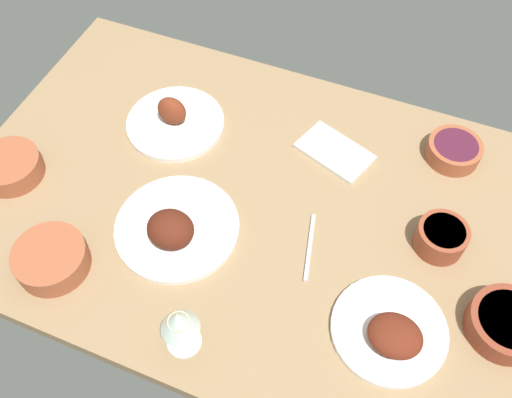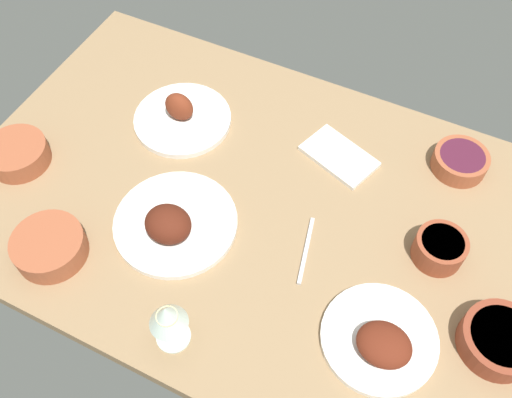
{
  "view_description": "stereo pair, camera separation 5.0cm",
  "coord_description": "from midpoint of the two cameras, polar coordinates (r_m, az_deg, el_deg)",
  "views": [
    {
      "loc": [
        -27.46,
        67.66,
        112.39
      ],
      "look_at": [
        0.0,
        0.0,
        6.0
      ],
      "focal_mm": 39.33,
      "sensor_mm": 36.0,
      "label": 1
    },
    {
      "loc": [
        -32.03,
        65.62,
        112.39
      ],
      "look_at": [
        0.0,
        0.0,
        6.0
      ],
      "focal_mm": 39.33,
      "sensor_mm": 36.0,
      "label": 2
    }
  ],
  "objects": [
    {
      "name": "bowl_onions",
      "position": [
        1.44,
        21.0,
        3.62
      ],
      "size": [
        13.13,
        13.13,
        4.65
      ],
      "color": "#A35133",
      "rests_on": "dining_table"
    },
    {
      "name": "bowl_sauce",
      "position": [
        1.28,
        19.26,
        -4.76
      ],
      "size": [
        11.1,
        11.1,
        6.22
      ],
      "color": "brown",
      "rests_on": "dining_table"
    },
    {
      "name": "folded_napkin",
      "position": [
        1.4,
        9.47,
        4.3
      ],
      "size": [
        20.36,
        16.06,
        1.2
      ],
      "primitive_type": "cube",
      "rotation": [
        0.0,
        0.0,
        -0.34
      ],
      "color": "white",
      "rests_on": "dining_table"
    },
    {
      "name": "plate_near_viewer",
      "position": [
        1.46,
        -6.57,
        8.32
      ],
      "size": [
        25.02,
        25.02,
        9.08
      ],
      "color": "white",
      "rests_on": "dining_table"
    },
    {
      "name": "bowl_cream",
      "position": [
        1.28,
        -19.24,
        -4.58
      ],
      "size": [
        15.69,
        15.69,
        5.63
      ],
      "color": "#A35133",
      "rests_on": "dining_table"
    },
    {
      "name": "bowl_pasta",
      "position": [
        1.47,
        -22.23,
        4.31
      ],
      "size": [
        14.9,
        14.9,
        5.29
      ],
      "color": "#A35133",
      "rests_on": "dining_table"
    },
    {
      "name": "fork_loose",
      "position": [
        1.24,
        6.26,
        -5.23
      ],
      "size": [
        4.59,
        16.63,
        0.8
      ],
      "primitive_type": "cube",
      "rotation": [
        0.0,
        0.0,
        1.79
      ],
      "color": "silver",
      "rests_on": "dining_table"
    },
    {
      "name": "bowl_soup",
      "position": [
        1.23,
        24.62,
        -12.94
      ],
      "size": [
        15.38,
        15.38,
        5.42
      ],
      "color": "brown",
      "rests_on": "dining_table"
    },
    {
      "name": "dining_table",
      "position": [
        1.32,
        1.08,
        -1.01
      ],
      "size": [
        140.0,
        90.0,
        4.0
      ],
      "primitive_type": "cube",
      "color": "#937551",
      "rests_on": "ground"
    },
    {
      "name": "wine_glass",
      "position": [
        1.07,
        -7.67,
        -11.91
      ],
      "size": [
        7.6,
        7.6,
        14.0
      ],
      "color": "silver",
      "rests_on": "dining_table"
    },
    {
      "name": "plate_center_main",
      "position": [
        1.26,
        -7.32,
        -2.5
      ],
      "size": [
        28.06,
        28.06,
        8.65
      ],
      "color": "white",
      "rests_on": "dining_table"
    },
    {
      "name": "plate_far_side",
      "position": [
        1.17,
        13.83,
        -13.85
      ],
      "size": [
        23.47,
        23.47,
        6.61
      ],
      "color": "white",
      "rests_on": "dining_table"
    }
  ]
}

